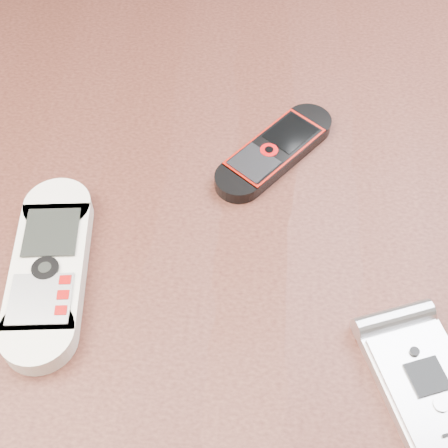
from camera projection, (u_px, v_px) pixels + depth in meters
The scene contains 4 objects.
table at pixel (219, 297), 0.58m from camera, with size 1.20×0.80×0.75m.
nokia_white at pixel (49, 268), 0.46m from camera, with size 0.05×0.16×0.02m, color white.
nokia_black_red at pixel (275, 151), 0.54m from camera, with size 0.04×0.13×0.01m, color black.
motorola_razr at pixel (427, 385), 0.41m from camera, with size 0.06×0.11×0.02m, color silver.
Camera 1 is at (0.02, -0.29, 1.15)m, focal length 50.00 mm.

